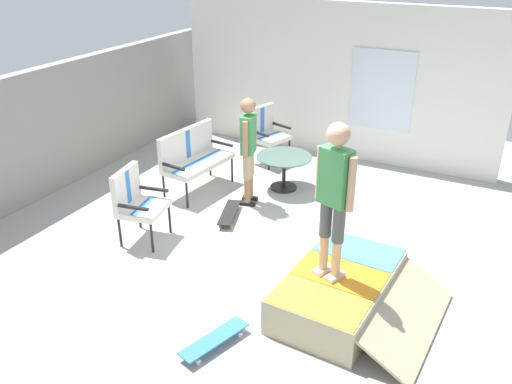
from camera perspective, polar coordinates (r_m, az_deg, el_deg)
The scene contains 12 objects.
ground_plane at distance 7.13m, azimuth 1.24°, elevation -6.78°, with size 12.00×12.00×0.10m, color #A8A8A3.
back_wall_cinderblock at distance 8.98m, azimuth -22.41°, elevation 5.67°, with size 9.00×0.20×1.98m.
house_facade at distance 10.01m, azimuth 8.49°, elevation 11.66°, with size 0.23×6.00×2.78m.
skate_ramp at distance 6.10m, azimuth 9.11°, elevation -10.36°, with size 1.79×1.69×0.44m.
patio_bench at distance 8.63m, azimuth -6.79°, elevation 4.04°, with size 1.30×0.69×1.02m.
patio_chair_near_house at distance 9.72m, azimuth 1.02°, elevation 6.73°, with size 0.76×0.71×1.02m.
patio_chair_by_wall at distance 7.30m, azimuth -12.80°, elevation -0.68°, with size 0.71×0.65×1.02m.
patio_table at distance 8.69m, azimuth 3.02°, elevation 2.85°, with size 0.90×0.90×0.57m.
person_watching at distance 7.98m, azimuth -0.82°, elevation 5.16°, with size 0.47×0.30×1.68m.
person_skater at distance 5.44m, azimuth 8.39°, elevation 0.16°, with size 0.32×0.46×1.74m.
skateboard_by_bench at distance 7.89m, azimuth -2.88°, elevation -2.23°, with size 0.82×0.44×0.10m.
skateboard_spare at distance 5.63m, azimuth -4.48°, elevation -15.44°, with size 0.82×0.43×0.10m.
Camera 1 is at (-5.42, -2.60, 3.78)m, focal length 37.42 mm.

